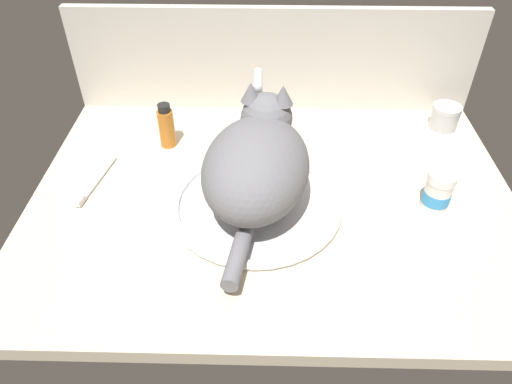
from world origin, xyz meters
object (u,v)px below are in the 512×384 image
at_px(cat, 258,160).
at_px(toothbrush, 96,182).
at_px(sink_basin, 256,203).
at_px(pill_bottle, 438,192).
at_px(amber_bottle, 166,126).
at_px(metal_jar, 445,117).
at_px(faucet, 258,120).

relative_size(cat, toothbrush, 2.38).
height_order(sink_basin, pill_bottle, pill_bottle).
xyz_separation_m(cat, toothbrush, (-0.36, 0.05, -0.10)).
height_order(sink_basin, amber_bottle, amber_bottle).
distance_m(pill_bottle, metal_jar, 0.33).
xyz_separation_m(amber_bottle, toothbrush, (-0.14, -0.16, -0.05)).
xyz_separation_m(metal_jar, toothbrush, (-0.83, -0.25, -0.02)).
bearing_deg(cat, pill_bottle, -1.63).
relative_size(sink_basin, amber_bottle, 3.22).
xyz_separation_m(cat, amber_bottle, (-0.22, 0.20, -0.05)).
distance_m(sink_basin, cat, 0.10).
bearing_deg(metal_jar, cat, -147.70).
bearing_deg(faucet, pill_bottle, -29.02).
relative_size(sink_basin, toothbrush, 2.04).
relative_size(faucet, cat, 0.49).
bearing_deg(sink_basin, toothbrush, 169.39).
bearing_deg(toothbrush, faucet, 22.67).
bearing_deg(sink_basin, metal_jar, 33.76).
height_order(pill_bottle, amber_bottle, amber_bottle).
bearing_deg(toothbrush, cat, -7.53).
xyz_separation_m(faucet, metal_jar, (0.48, 0.10, -0.05)).
xyz_separation_m(faucet, toothbrush, (-0.36, -0.15, -0.07)).
bearing_deg(sink_basin, faucet, 90.00).
height_order(faucet, pill_bottle, faucet).
xyz_separation_m(sink_basin, toothbrush, (-0.36, 0.07, -0.00)).
relative_size(pill_bottle, amber_bottle, 0.78).
distance_m(cat, pill_bottle, 0.38).
bearing_deg(cat, metal_jar, 32.30).
xyz_separation_m(pill_bottle, metal_jar, (0.10, 0.31, -0.01)).
distance_m(faucet, cat, 0.20).
xyz_separation_m(sink_basin, faucet, (0.00, 0.22, 0.07)).
relative_size(sink_basin, cat, 0.86).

